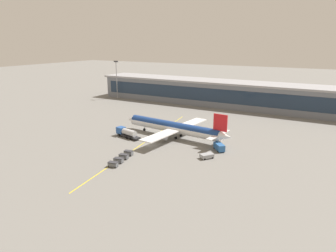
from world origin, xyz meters
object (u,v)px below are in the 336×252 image
object	(u,v)px
main_airliner	(174,127)
baggage_cart_0	(113,164)
fuel_tanker	(127,133)
crew_van	(219,147)
baggage_cart_2	(124,156)
baggage_cart_1	(119,160)
baggage_cart_3	(129,153)
pushback_tug	(207,156)

from	to	relation	value
main_airliner	baggage_cart_0	bearing A→B (deg)	-93.08
fuel_tanker	crew_van	world-z (taller)	fuel_tanker
crew_van	baggage_cart_0	distance (m)	34.31
crew_van	baggage_cart_0	bearing A→B (deg)	-127.74
baggage_cart_2	fuel_tanker	bearing A→B (deg)	124.37
main_airliner	baggage_cart_1	world-z (taller)	main_airliner
main_airliner	fuel_tanker	world-z (taller)	main_airliner
fuel_tanker	baggage_cart_2	bearing A→B (deg)	-55.63
baggage_cart_3	main_airliner	bearing A→B (deg)	81.53
baggage_cart_0	baggage_cart_3	distance (m)	9.60
fuel_tanker	baggage_cart_3	world-z (taller)	fuel_tanker
crew_van	baggage_cart_0	xyz separation A→B (m)	(-21.00, -27.13, -0.53)
baggage_cart_2	crew_van	bearing A→B (deg)	43.28
baggage_cart_0	baggage_cart_1	size ratio (longest dim) A/B	1.00
baggage_cart_1	baggage_cart_2	size ratio (longest dim) A/B	1.00
fuel_tanker	crew_van	bearing A→B (deg)	5.40
pushback_tug	fuel_tanker	bearing A→B (deg)	171.22
main_airliner	baggage_cart_1	xyz separation A→B (m)	(-2.31, -29.28, -2.96)
baggage_cart_0	baggage_cart_2	size ratio (longest dim) A/B	1.00
baggage_cart_0	baggage_cart_2	xyz separation A→B (m)	(-1.12, 6.30, 0.00)
crew_van	baggage_cart_3	world-z (taller)	crew_van
main_airliner	pushback_tug	world-z (taller)	main_airliner
fuel_tanker	baggage_cart_0	world-z (taller)	fuel_tanker
main_airliner	crew_van	world-z (taller)	main_airliner
fuel_tanker	baggage_cart_1	size ratio (longest dim) A/B	3.85
fuel_tanker	pushback_tug	world-z (taller)	fuel_tanker
pushback_tug	crew_van	world-z (taller)	crew_van
pushback_tug	baggage_cart_3	xyz separation A→B (m)	(-21.85, -9.30, -0.07)
fuel_tanker	baggage_cart_0	xyz separation A→B (m)	(13.15, -23.90, -0.96)
baggage_cart_1	main_airliner	bearing A→B (deg)	85.50
main_airliner	crew_van	xyz separation A→B (m)	(19.25, -5.31, -2.43)
crew_van	baggage_cart_3	bearing A→B (deg)	-142.06
baggage_cart_0	baggage_cart_3	world-z (taller)	same
fuel_tanker	baggage_cart_0	distance (m)	27.29
crew_van	baggage_cart_2	size ratio (longest dim) A/B	1.78
fuel_tanker	baggage_cart_3	bearing A→B (deg)	-51.54
baggage_cart_1	baggage_cart_2	bearing A→B (deg)	100.05
fuel_tanker	main_airliner	bearing A→B (deg)	29.81
pushback_tug	baggage_cart_1	xyz separation A→B (m)	(-20.73, -15.60, -0.07)
crew_van	pushback_tug	bearing A→B (deg)	-95.61
main_airliner	baggage_cart_1	distance (m)	29.52
main_airliner	fuel_tanker	xyz separation A→B (m)	(-14.90, -8.53, -2.00)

